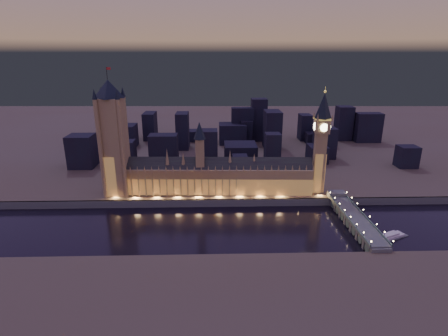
{
  "coord_description": "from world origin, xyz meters",
  "views": [
    {
      "loc": [
        -4.83,
        -295.27,
        154.19
      ],
      "look_at": [
        5.0,
        55.0,
        38.0
      ],
      "focal_mm": 28.0,
      "sensor_mm": 36.0,
      "label": 1
    }
  ],
  "objects_px": {
    "elizabeth_tower": "(321,135)",
    "westminster_bridge": "(353,219)",
    "palace_of_westminster": "(218,176)",
    "victoria_tower": "(113,134)",
    "river_boat": "(387,237)"
  },
  "relations": [
    {
      "from": "palace_of_westminster",
      "to": "elizabeth_tower",
      "type": "xyz_separation_m",
      "value": [
        109.3,
        0.19,
        45.01
      ]
    },
    {
      "from": "victoria_tower",
      "to": "elizabeth_tower",
      "type": "height_order",
      "value": "victoria_tower"
    },
    {
      "from": "palace_of_westminster",
      "to": "victoria_tower",
      "type": "relative_size",
      "value": 1.52
    },
    {
      "from": "elizabeth_tower",
      "to": "westminster_bridge",
      "type": "xyz_separation_m",
      "value": [
        16.73,
        -65.38,
        -65.39
      ]
    },
    {
      "from": "victoria_tower",
      "to": "westminster_bridge",
      "type": "distance_m",
      "value": 253.01
    },
    {
      "from": "victoria_tower",
      "to": "elizabeth_tower",
      "type": "bearing_deg",
      "value": -0.0
    },
    {
      "from": "elizabeth_tower",
      "to": "palace_of_westminster",
      "type": "bearing_deg",
      "value": -179.9
    },
    {
      "from": "victoria_tower",
      "to": "westminster_bridge",
      "type": "bearing_deg",
      "value": -15.56
    },
    {
      "from": "palace_of_westminster",
      "to": "westminster_bridge",
      "type": "distance_m",
      "value": 143.35
    },
    {
      "from": "westminster_bridge",
      "to": "palace_of_westminster",
      "type": "bearing_deg",
      "value": 152.65
    },
    {
      "from": "victoria_tower",
      "to": "westminster_bridge",
      "type": "xyz_separation_m",
      "value": [
        234.73,
        -65.38,
        -68.13
      ]
    },
    {
      "from": "victoria_tower",
      "to": "river_boat",
      "type": "distance_m",
      "value": 280.54
    },
    {
      "from": "palace_of_westminster",
      "to": "river_boat",
      "type": "height_order",
      "value": "palace_of_westminster"
    },
    {
      "from": "elizabeth_tower",
      "to": "westminster_bridge",
      "type": "distance_m",
      "value": 93.97
    },
    {
      "from": "palace_of_westminster",
      "to": "elizabeth_tower",
      "type": "bearing_deg",
      "value": 0.1
    }
  ]
}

